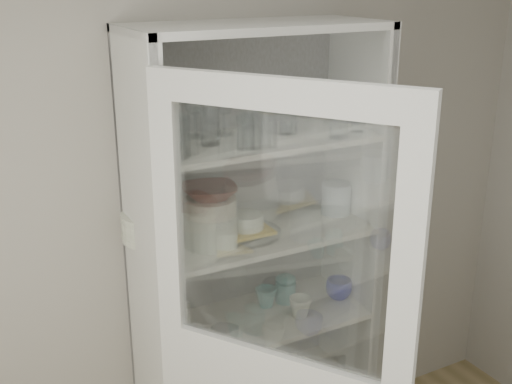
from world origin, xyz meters
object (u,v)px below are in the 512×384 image
plate_stack_front (211,229)px  mug_white (300,307)px  goblet_1 (224,114)px  teal_jar (285,290)px  yellow_trivet (246,229)px  pantry_cabinet (249,294)px  white_ramekin (246,221)px  plate_stack_back (151,226)px  mug_blue (339,289)px  tin_box (278,382)px  grey_bowl_stack (336,198)px  goblet_0 (195,114)px  mug_teal (266,297)px  white_canister (178,319)px  glass_platter (246,233)px  terracotta_bowl (210,192)px  cream_bowl (210,206)px  goblet_3 (333,102)px  goblet_2 (285,106)px  measuring_cups (223,332)px

plate_stack_front → mug_white: size_ratio=2.20×
goblet_1 → teal_jar: (0.28, -0.04, -0.83)m
yellow_trivet → plate_stack_front: bearing=-175.5°
pantry_cabinet → white_ramekin: bearing=-124.2°
plate_stack_front → plate_stack_back: (-0.19, 0.15, -0.01)m
mug_blue → tin_box: 0.51m
grey_bowl_stack → goblet_0: bearing=171.1°
goblet_1 → yellow_trivet: size_ratio=0.93×
mug_teal → white_ramekin: bearing=-145.5°
teal_jar → tin_box: 0.44m
white_canister → tin_box: 0.63m
glass_platter → white_canister: bearing=169.3°
mug_white → mug_teal: bearing=98.8°
plate_stack_front → plate_stack_back: bearing=141.5°
terracotta_bowl → mug_white: terracotta_bowl is taller
grey_bowl_stack → white_canister: grey_bowl_stack is taller
cream_bowl → yellow_trivet: bearing=4.5°
mug_white → goblet_3: bearing=13.6°
mug_white → goblet_2: bearing=65.2°
goblet_2 → mug_teal: bearing=-163.1°
plate_stack_front → white_canister: (-0.13, 0.07, -0.40)m
goblet_3 → tin_box: 1.30m
goblet_2 → goblet_1: bearing=178.9°
goblet_3 → yellow_trivet: bearing=-169.7°
grey_bowl_stack → terracotta_bowl: bearing=-176.2°
glass_platter → white_ramekin: bearing=0.0°
mug_teal → mug_white: (0.08, -0.15, 0.00)m
mug_white → terracotta_bowl: bearing=149.6°
plate_stack_back → white_ramekin: (0.36, -0.14, 0.00)m
goblet_1 → glass_platter: 0.49m
goblet_0 → goblet_1: (0.11, -0.02, -0.01)m
white_ramekin → teal_jar: (0.23, 0.07, -0.40)m
pantry_cabinet → goblet_1: pantry_cabinet is taller
goblet_1 → mug_white: (0.26, -0.19, -0.84)m
terracotta_bowl → mug_teal: size_ratio=2.21×
plate_stack_back → teal_jar: size_ratio=2.07×
goblet_1 → white_canister: bearing=-168.4°
goblet_1 → teal_jar: 0.88m
goblet_0 → terracotta_bowl: size_ratio=0.89×
goblet_0 → teal_jar: bearing=-8.0°
teal_jar → goblet_0: bearing=172.0°
glass_platter → mug_white: (0.22, -0.08, -0.36)m
goblet_0 → mug_blue: bearing=-13.4°
mug_teal → tin_box: mug_teal is taller
mug_teal → measuring_cups: 0.31m
goblet_0 → goblet_2: goblet_0 is taller
goblet_1 → goblet_0: bearing=170.3°
yellow_trivet → grey_bowl_stack: (0.46, 0.03, 0.05)m
goblet_2 → white_canister: size_ratio=1.49×
yellow_trivet → measuring_cups: size_ratio=1.88×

